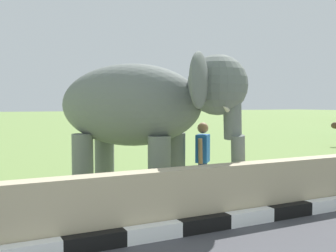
{
  "coord_description": "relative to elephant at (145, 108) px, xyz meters",
  "views": [
    {
      "loc": [
        -1.43,
        -2.02,
        2.04
      ],
      "look_at": [
        2.16,
        5.14,
        1.6
      ],
      "focal_mm": 42.6,
      "sensor_mm": 36.0,
      "label": 1
    }
  ],
  "objects": [
    {
      "name": "person_handler",
      "position": [
        1.16,
        -0.35,
        -1.04
      ],
      "size": [
        0.52,
        0.55,
        1.66
      ],
      "color": "navy",
      "rests_on": "ground_plane"
    },
    {
      "name": "elephant",
      "position": [
        0.0,
        0.0,
        0.0
      ],
      "size": [
        3.8,
        3.87,
        2.99
      ],
      "color": "slate",
      "rests_on": "ground_plane"
    },
    {
      "name": "barrier_parapet",
      "position": [
        0.19,
        -1.86,
        -1.47
      ],
      "size": [
        28.0,
        0.36,
        1.0
      ],
      "primitive_type": "cube",
      "color": "tan",
      "rests_on": "ground_plane"
    },
    {
      "name": "striped_curb",
      "position": [
        -2.16,
        -2.16,
        -1.85
      ],
      "size": [
        16.2,
        0.2,
        0.24
      ],
      "color": "white",
      "rests_on": "ground_plane"
    }
  ]
}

